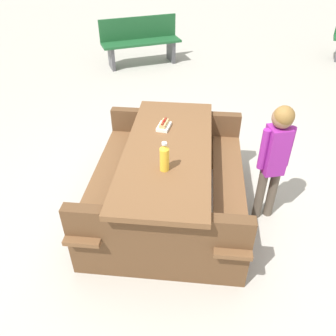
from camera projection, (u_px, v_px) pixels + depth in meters
The scene contains 6 objects.
ground_plane at pixel (168, 210), 3.48m from camera, with size 30.00×30.00×0.00m, color #B7B2A8.
picnic_table at pixel (168, 175), 3.21m from camera, with size 2.04×1.72×0.75m.
soda_bottle at pixel (164, 157), 2.70m from camera, with size 0.08×0.08×0.26m.
hotdog_tray at pixel (164, 125), 3.29m from camera, with size 0.21×0.17×0.08m.
child_in_coat at pixel (276, 151), 2.97m from camera, with size 0.19×0.29×1.19m.
park_bench_near at pixel (140, 40), 6.59m from camera, with size 0.76×1.55×0.85m.
Camera 1 is at (-2.53, 0.23, 2.41)m, focal length 36.90 mm.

